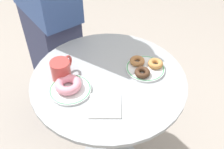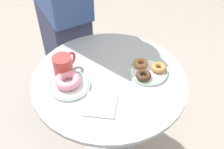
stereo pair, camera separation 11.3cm
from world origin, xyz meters
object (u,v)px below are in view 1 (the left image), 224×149
object	(u,v)px
plate_left	(70,90)
paper_napkin	(105,106)
donut_chocolate	(142,72)
donut_cinnamon	(137,61)
plate_right	(145,68)
coffee_mug	(61,70)
donut_pink_frosted	(68,85)
donut_old_fashioned	(155,64)
person_figure	(48,16)
cafe_table	(109,111)

from	to	relation	value
plate_left	paper_napkin	bearing A→B (deg)	-44.35
donut_chocolate	paper_napkin	distance (m)	0.24
plate_left	donut_cinnamon	size ratio (longest dim) A/B	2.56
plate_right	coffee_mug	bearing A→B (deg)	174.58
plate_right	donut_pink_frosted	distance (m)	0.37
donut_pink_frosted	coffee_mug	bearing A→B (deg)	102.50
donut_old_fashioned	person_figure	xyz separation A→B (m)	(-0.46, 0.54, 0.01)
cafe_table	plate_right	world-z (taller)	plate_right
plate_left	donut_cinnamon	xyz separation A→B (m)	(0.33, 0.09, 0.02)
donut_old_fashioned	coffee_mug	size ratio (longest dim) A/B	0.62
coffee_mug	donut_old_fashioned	bearing A→B (deg)	-4.38
donut_old_fashioned	donut_pink_frosted	bearing A→B (deg)	-173.86
cafe_table	paper_napkin	size ratio (longest dim) A/B	5.90
donut_chocolate	paper_napkin	size ratio (longest dim) A/B	0.55
donut_pink_frosted	donut_cinnamon	world-z (taller)	donut_pink_frosted
coffee_mug	cafe_table	bearing A→B (deg)	-13.01
plate_right	paper_napkin	bearing A→B (deg)	-143.85
plate_left	plate_right	size ratio (longest dim) A/B	1.00
donut_old_fashioned	paper_napkin	bearing A→B (deg)	-148.48
plate_left	donut_chocolate	distance (m)	0.33
plate_left	donut_pink_frosted	xyz separation A→B (m)	(-0.01, 0.01, 0.02)
donut_old_fashioned	donut_chocolate	distance (m)	0.09
donut_cinnamon	donut_old_fashioned	bearing A→B (deg)	-26.97
plate_left	donut_cinnamon	bearing A→B (deg)	15.40
cafe_table	plate_left	world-z (taller)	plate_left
plate_right	coffee_mug	distance (m)	0.39
donut_old_fashioned	paper_napkin	size ratio (longest dim) A/B	0.55
donut_chocolate	plate_left	bearing A→B (deg)	-178.42
donut_chocolate	person_figure	size ratio (longest dim) A/B	0.04
plate_left	donut_old_fashioned	size ratio (longest dim) A/B	2.56
plate_right	paper_napkin	world-z (taller)	plate_right
plate_left	cafe_table	bearing A→B (deg)	12.18
cafe_table	plate_right	bearing A→B (deg)	3.35
coffee_mug	donut_chocolate	bearing A→B (deg)	-12.25
plate_right	donut_cinnamon	xyz separation A→B (m)	(-0.03, 0.04, 0.02)
donut_chocolate	coffee_mug	bearing A→B (deg)	167.75
donut_chocolate	person_figure	distance (m)	0.69
cafe_table	person_figure	distance (m)	0.66
donut_pink_frosted	donut_old_fashioned	bearing A→B (deg)	6.14
plate_left	person_figure	xyz separation A→B (m)	(-0.05, 0.59, 0.03)
donut_cinnamon	donut_chocolate	size ratio (longest dim) A/B	1.00
cafe_table	donut_pink_frosted	bearing A→B (deg)	-170.49
cafe_table	donut_chocolate	world-z (taller)	donut_chocolate
donut_cinnamon	paper_napkin	size ratio (longest dim) A/B	0.55
donut_pink_frosted	paper_napkin	bearing A→B (deg)	-44.87
plate_left	donut_old_fashioned	distance (m)	0.41
person_figure	plate_right	bearing A→B (deg)	-53.19
plate_right	donut_pink_frosted	bearing A→B (deg)	-173.51
donut_chocolate	cafe_table	bearing A→B (deg)	168.78
cafe_table	donut_chocolate	xyz separation A→B (m)	(0.15, -0.03, 0.26)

